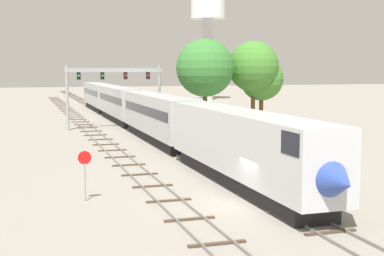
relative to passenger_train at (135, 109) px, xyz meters
The scene contains 10 objects.
ground_plane 38.75m from the passenger_train, 92.97° to the right, with size 400.00×400.00×0.00m, color gray.
track_main 21.54m from the passenger_train, 90.00° to the left, with size 2.60×200.00×0.16m.
track_near 6.21m from the passenger_train, 165.80° to the left, with size 2.60×160.00×0.16m.
passenger_train is the anchor object (origin of this frame).
signal_gantry 4.30m from the passenger_train, 141.06° to the left, with size 12.10×0.49×7.90m.
water_tower 66.53m from the passenger_train, 63.05° to the left, with size 8.24×8.24×25.63m.
stop_sign 36.52m from the passenger_train, 105.89° to the right, with size 0.76×0.08×2.88m.
trackside_tree_left 17.66m from the passenger_train, ahead, with size 5.82×5.82×9.05m.
trackside_tree_mid 10.17m from the passenger_train, ahead, with size 7.31×7.31×11.24m.
trackside_tree_right 16.64m from the passenger_train, ahead, with size 6.68×6.68×11.11m.
Camera 1 is at (-11.26, -27.23, 7.49)m, focal length 51.03 mm.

